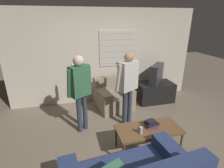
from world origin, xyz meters
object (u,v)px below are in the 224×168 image
coffee_table (149,130)px  spare_remote (140,128)px  person_right_standing (128,80)px  soda_can (141,130)px  tv (156,74)px  person_left_standing (80,85)px  book_stack (151,124)px  armchair_beige (113,96)px

coffee_table → spare_remote: bearing=168.0°
coffee_table → spare_remote: (-0.15, 0.03, 0.05)m
person_right_standing → spare_remote: person_right_standing is taller
coffee_table → spare_remote: size_ratio=8.98×
person_right_standing → soda_can: bearing=-124.9°
tv → person_left_standing: size_ratio=0.40×
book_stack → soda_can: size_ratio=2.06×
armchair_beige → spare_remote: 1.74m
person_right_standing → spare_remote: bearing=-122.8°
tv → soda_can: tv is taller
soda_can → armchair_beige: bearing=89.9°
person_right_standing → soda_can: size_ratio=12.97×
person_left_standing → person_right_standing: 1.01m
armchair_beige → book_stack: size_ratio=3.89×
coffee_table → person_left_standing: (-1.10, 0.92, 0.62)m
person_left_standing → soda_can: (0.90, -1.02, -0.52)m
tv → book_stack: bearing=13.4°
person_left_standing → soda_can: bearing=-79.1°
coffee_table → person_right_standing: 1.13m
person_left_standing → spare_remote: 1.42m
person_right_standing → spare_remote: size_ratio=12.74×
tv → person_right_standing: person_right_standing is taller
coffee_table → book_stack: bearing=36.1°
tv → person_right_standing: size_ratio=0.40×
armchair_beige → person_right_standing: 1.11m
tv → soda_can: bearing=9.6°
soda_can → tv: bearing=56.5°
book_stack → person_right_standing: bearing=99.6°
tv → coffee_table: bearing=12.6°
armchair_beige → tv: bearing=172.0°
book_stack → spare_remote: 0.22m
person_left_standing → book_stack: person_left_standing is taller
armchair_beige → soda_can: armchair_beige is taller
person_left_standing → tv: bearing=-8.1°
armchair_beige → person_left_standing: size_ratio=0.62×
spare_remote → armchair_beige: bearing=128.0°
tv → person_right_standing: (-1.16, -0.88, 0.21)m
spare_remote → book_stack: bearing=39.9°
person_right_standing → book_stack: person_right_standing is taller
person_left_standing → person_right_standing: size_ratio=1.00×
tv → soda_can: (-1.27, -1.92, -0.31)m
tv → book_stack: (-1.01, -1.77, -0.32)m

